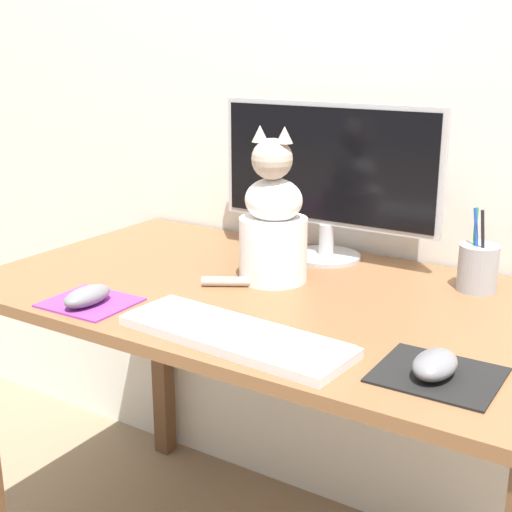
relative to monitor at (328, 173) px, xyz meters
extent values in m
cube|color=silver|center=(0.02, 0.13, 0.28)|extent=(7.00, 0.04, 2.50)
cube|color=brown|center=(0.02, -0.27, -0.22)|extent=(1.29, 0.74, 0.02)
cube|color=brown|center=(-0.59, 0.06, -0.60)|extent=(0.05, 0.05, 0.73)
cylinder|color=#B2B2B7|center=(0.00, 0.00, -0.21)|extent=(0.17, 0.17, 0.01)
cylinder|color=#B2B2B7|center=(0.00, 0.00, -0.16)|extent=(0.04, 0.04, 0.08)
cube|color=#B2B2B7|center=(0.00, 0.00, 0.02)|extent=(0.56, 0.02, 0.29)
cube|color=black|center=(0.00, -0.01, 0.02)|extent=(0.54, 0.00, 0.27)
cube|color=silver|center=(0.10, -0.54, -0.20)|extent=(0.45, 0.17, 0.02)
cube|color=white|center=(0.10, -0.54, -0.19)|extent=(0.43, 0.15, 0.01)
cube|color=purple|center=(-0.26, -0.54, -0.21)|extent=(0.17, 0.15, 0.00)
cube|color=black|center=(0.45, -0.48, -0.21)|extent=(0.19, 0.17, 0.00)
ellipsoid|color=slate|center=(-0.25, -0.56, -0.19)|extent=(0.06, 0.11, 0.04)
ellipsoid|color=slate|center=(0.44, -0.49, -0.19)|extent=(0.06, 0.10, 0.04)
cylinder|color=white|center=(-0.02, -0.21, -0.14)|extent=(0.18, 0.18, 0.14)
ellipsoid|color=white|center=(-0.02, -0.21, -0.03)|extent=(0.15, 0.13, 0.10)
sphere|color=#B2A393|center=(-0.02, -0.22, 0.06)|extent=(0.10, 0.10, 0.09)
cone|color=#B2A393|center=(-0.05, -0.23, 0.11)|extent=(0.04, 0.04, 0.04)
cone|color=#B2A393|center=(0.01, -0.22, 0.11)|extent=(0.04, 0.04, 0.04)
cylinder|color=#B2A393|center=(-0.05, -0.28, -0.20)|extent=(0.18, 0.12, 0.02)
cylinder|color=#99999E|center=(0.38, -0.04, -0.16)|extent=(0.08, 0.08, 0.10)
cylinder|color=black|center=(0.39, -0.05, -0.10)|extent=(0.02, 0.01, 0.14)
cylinder|color=green|center=(0.37, -0.04, -0.10)|extent=(0.01, 0.02, 0.14)
cylinder|color=#1E47B2|center=(0.37, -0.04, -0.10)|extent=(0.03, 0.02, 0.14)
camera|label=1|loc=(0.76, -1.50, 0.30)|focal=50.00mm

